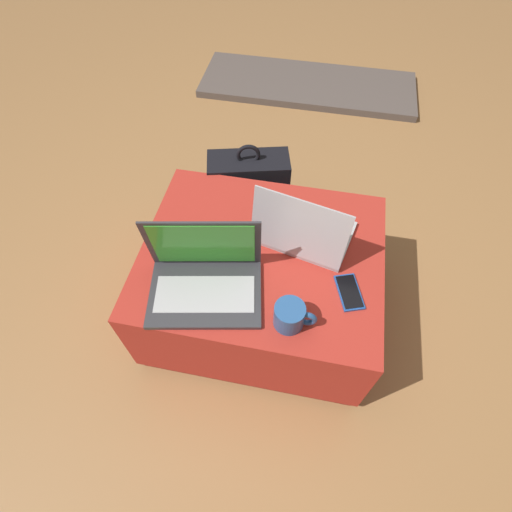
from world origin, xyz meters
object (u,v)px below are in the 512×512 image
object	(u,v)px
coffee_mug	(291,316)
cell_phone	(349,292)
laptop_far	(303,231)
backpack	(249,195)
laptop_near	(205,277)

from	to	relation	value
coffee_mug	cell_phone	bearing A→B (deg)	39.02
cell_phone	coffee_mug	distance (m)	0.23
laptop_far	coffee_mug	distance (m)	0.33
backpack	coffee_mug	xyz separation A→B (m)	(0.27, -0.70, 0.25)
cell_phone	coffee_mug	world-z (taller)	coffee_mug
laptop_near	cell_phone	distance (m)	0.47
laptop_near	coffee_mug	size ratio (longest dim) A/B	3.02
laptop_far	backpack	world-z (taller)	laptop_far
laptop_near	laptop_far	xyz separation A→B (m)	(0.28, 0.25, -0.00)
cell_phone	coffee_mug	xyz separation A→B (m)	(-0.17, -0.14, 0.04)
laptop_far	coffee_mug	bearing A→B (deg)	103.99
coffee_mug	backpack	bearing A→B (deg)	111.43
laptop_near	cell_phone	size ratio (longest dim) A/B	2.69
backpack	coffee_mug	size ratio (longest dim) A/B	3.79
laptop_far	cell_phone	size ratio (longest dim) A/B	2.47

